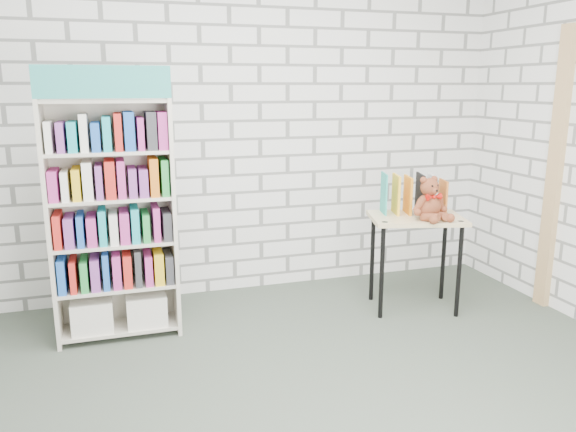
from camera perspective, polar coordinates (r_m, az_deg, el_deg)
name	(u,v)px	position (r m, az deg, el deg)	size (l,w,h in m)	color
ground	(316,419)	(3.08, 2.90, -19.86)	(4.50, 4.50, 0.00)	#3D473B
room_shell	(321,60)	(2.58, 3.37, 15.56)	(4.52, 4.02, 2.81)	silver
bookshelf	(113,219)	(3.87, -17.34, -0.26)	(0.80, 0.31, 1.79)	beige
display_table	(416,229)	(4.31, 12.86, -1.34)	(0.77, 0.62, 0.73)	tan
table_books	(414,195)	(4.36, 12.65, 2.10)	(0.51, 0.32, 0.28)	teal
teddy_bear	(430,202)	(4.18, 14.25, 1.35)	(0.29, 0.28, 0.31)	maroon
door_trim	(555,171)	(4.64, 25.46, 4.11)	(0.05, 0.12, 2.10)	tan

